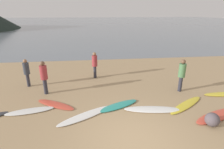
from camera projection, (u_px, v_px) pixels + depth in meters
ground_plane at (107, 63)px, 15.48m from camera, size 120.00×120.00×0.20m
ocean_water at (94, 23)px, 62.78m from camera, size 140.00×100.00×0.01m
surfboard_1 at (30, 111)px, 7.81m from camera, size 2.07×0.86×0.08m
surfboard_2 at (56, 105)px, 8.36m from camera, size 2.04×1.55×0.07m
surfboard_3 at (86, 115)px, 7.49m from camera, size 2.46×1.74×0.07m
surfboard_4 at (118, 106)px, 8.24m from camera, size 2.11×1.37×0.09m
surfboard_5 at (153, 109)px, 7.93m from camera, size 2.63×0.94×0.08m
surfboard_6 at (186, 105)px, 8.34m from camera, size 2.36×1.78×0.06m
surfboard_7 at (217, 116)px, 7.44m from camera, size 2.50×1.41×0.10m
person_0 at (182, 73)px, 9.48m from camera, size 0.36×0.36×1.79m
person_1 at (27, 71)px, 10.12m from camera, size 0.33×0.33×1.63m
person_2 at (95, 63)px, 11.47m from camera, size 0.34×0.34×1.70m
person_3 at (44, 75)px, 9.17m from camera, size 0.36×0.36×1.79m
beach_rock_near at (212, 120)px, 6.80m from camera, size 0.54×0.54×0.54m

